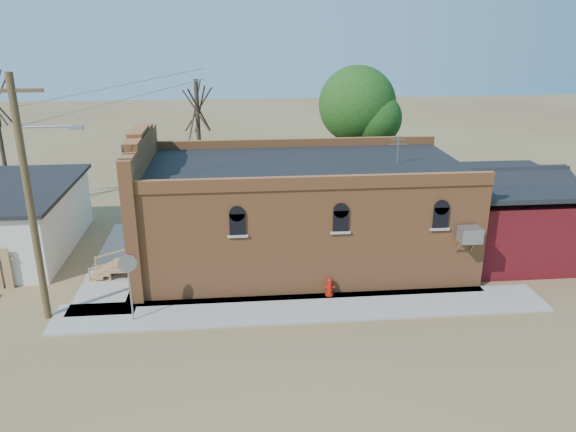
{
  "coord_description": "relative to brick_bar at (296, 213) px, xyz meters",
  "views": [
    {
      "loc": [
        -0.96,
        -18.18,
        10.69
      ],
      "look_at": [
        1.23,
        4.95,
        2.4
      ],
      "focal_mm": 35.0,
      "sensor_mm": 36.0,
      "label": 1
    }
  ],
  "objects": [
    {
      "name": "utility_pole",
      "position": [
        -9.79,
        -4.29,
        2.43
      ],
      "size": [
        3.12,
        0.26,
        9.0
      ],
      "color": "#4F371F",
      "rests_on": "ground"
    },
    {
      "name": "ground",
      "position": [
        -1.64,
        -5.49,
        -2.34
      ],
      "size": [
        120.0,
        120.0,
        0.0
      ],
      "primitive_type": "plane",
      "color": "brown",
      "rests_on": "ground"
    },
    {
      "name": "sidewalk_west",
      "position": [
        -7.94,
        0.51,
        -2.3
      ],
      "size": [
        2.6,
        10.0,
        0.08
      ],
      "primitive_type": "cube",
      "color": "#9E9991",
      "rests_on": "ground"
    },
    {
      "name": "stop_sign",
      "position": [
        -6.6,
        -4.91,
        -0.23
      ],
      "size": [
        0.69,
        0.31,
        2.64
      ],
      "rotation": [
        0.0,
        0.0,
        -0.06
      ],
      "color": "#929297",
      "rests_on": "sidewalk_south"
    },
    {
      "name": "tree_bare_near",
      "position": [
        -4.64,
        7.51,
        3.62
      ],
      "size": [
        2.8,
        2.8,
        7.65
      ],
      "color": "#4A372A",
      "rests_on": "ground"
    },
    {
      "name": "red_shed",
      "position": [
        9.86,
        0.01,
        -0.07
      ],
      "size": [
        5.4,
        6.4,
        4.3
      ],
      "color": "#540E12",
      "rests_on": "ground"
    },
    {
      "name": "brick_bar",
      "position": [
        0.0,
        0.0,
        0.0
      ],
      "size": [
        16.4,
        7.97,
        6.3
      ],
      "color": "#B76737",
      "rests_on": "ground"
    },
    {
      "name": "trash_barrel",
      "position": [
        -6.94,
        -0.78,
        -1.89
      ],
      "size": [
        0.6,
        0.6,
        0.73
      ],
      "primitive_type": "cylinder",
      "rotation": [
        0.0,
        0.0,
        0.31
      ],
      "color": "navy",
      "rests_on": "sidewalk_west"
    },
    {
      "name": "fire_hydrant",
      "position": [
        0.96,
        -3.7,
        -1.89
      ],
      "size": [
        0.43,
        0.4,
        0.76
      ],
      "rotation": [
        0.0,
        0.0,
        -0.14
      ],
      "color": "#A81409",
      "rests_on": "sidewalk_south"
    },
    {
      "name": "tree_leafy",
      "position": [
        4.36,
        8.01,
        3.59
      ],
      "size": [
        4.4,
        4.4,
        8.15
      ],
      "color": "#4A372A",
      "rests_on": "ground"
    },
    {
      "name": "sidewalk_south",
      "position": [
        -0.14,
        -4.59,
        -2.3
      ],
      "size": [
        19.0,
        2.2,
        0.08
      ],
      "primitive_type": "cube",
      "color": "#9E9991",
      "rests_on": "ground"
    }
  ]
}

